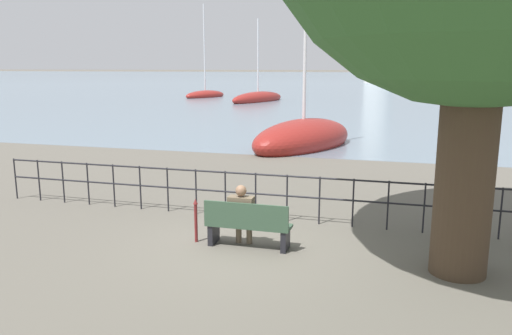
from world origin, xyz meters
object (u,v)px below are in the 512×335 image
(park_bench, at_px, (248,226))
(closed_umbrella, at_px, (196,218))
(sailboat_3, at_px, (303,139))
(seated_person_left, at_px, (242,212))
(sailboat_0, at_px, (258,98))
(sailboat_1, at_px, (205,95))
(harbor_lighthouse, at_px, (381,25))

(park_bench, height_order, closed_umbrella, park_bench)
(park_bench, bearing_deg, sailboat_3, 95.55)
(seated_person_left, distance_m, sailboat_3, 12.01)
(park_bench, bearing_deg, sailboat_0, 105.30)
(closed_umbrella, distance_m, sailboat_0, 39.73)
(closed_umbrella, height_order, sailboat_1, sailboat_1)
(seated_person_left, bearing_deg, park_bench, -27.57)
(closed_umbrella, bearing_deg, harbor_lighthouse, 90.28)
(harbor_lighthouse, bearing_deg, park_bench, -89.11)
(closed_umbrella, bearing_deg, sailboat_0, 103.84)
(closed_umbrella, height_order, sailboat_3, sailboat_3)
(sailboat_3, relative_size, harbor_lighthouse, 0.36)
(closed_umbrella, bearing_deg, sailboat_1, 111.28)
(closed_umbrella, relative_size, sailboat_0, 0.10)
(sailboat_0, distance_m, sailboat_1, 9.11)
(park_bench, bearing_deg, seated_person_left, 152.43)
(seated_person_left, height_order, sailboat_0, sailboat_0)
(seated_person_left, distance_m, closed_umbrella, 0.93)
(sailboat_3, bearing_deg, sailboat_0, 131.72)
(seated_person_left, distance_m, sailboat_0, 39.91)
(sailboat_1, bearing_deg, sailboat_0, -13.39)
(seated_person_left, distance_m, sailboat_1, 47.20)
(park_bench, distance_m, sailboat_1, 47.33)
(seated_person_left, distance_m, harbor_lighthouse, 99.61)
(closed_umbrella, bearing_deg, park_bench, -1.41)
(closed_umbrella, distance_m, sailboat_1, 46.91)
(sailboat_3, xyz_separation_m, harbor_lighthouse, (-0.36, 87.03, 11.21))
(park_bench, xyz_separation_m, closed_umbrella, (-1.06, 0.03, 0.06))
(sailboat_0, height_order, harbor_lighthouse, harbor_lighthouse)
(park_bench, relative_size, closed_umbrella, 1.86)
(sailboat_3, bearing_deg, sailboat_1, 140.33)
(park_bench, relative_size, sailboat_1, 0.16)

